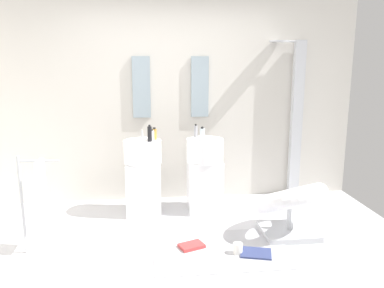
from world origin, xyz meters
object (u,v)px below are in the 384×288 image
at_px(soap_bottle_amber, 155,134).
at_px(soap_bottle_black, 150,134).
at_px(soap_bottle_white, 152,135).
at_px(towel_rack, 38,189).
at_px(lounge_chair, 290,203).
at_px(pedestal_sink_right, 205,174).
at_px(coffee_mug, 238,248).
at_px(magazine_navy, 256,253).
at_px(soap_bottle_clear, 202,134).
at_px(pedestal_sink_left, 143,176).
at_px(magazine_red, 192,246).
at_px(shower_column, 295,116).
at_px(soap_bottle_grey, 196,131).

relative_size(soap_bottle_amber, soap_bottle_black, 0.75).
bearing_deg(soap_bottle_white, towel_rack, -141.20).
height_order(lounge_chair, soap_bottle_white, soap_bottle_white).
bearing_deg(towel_rack, soap_bottle_black, 38.17).
bearing_deg(pedestal_sink_right, coffee_mug, -82.61).
xyz_separation_m(towel_rack, soap_bottle_amber, (1.10, 0.92, 0.33)).
distance_m(magazine_navy, soap_bottle_clear, 1.49).
bearing_deg(pedestal_sink_left, soap_bottle_white, -15.58).
xyz_separation_m(lounge_chair, magazine_red, (-1.05, -0.20, -0.32)).
height_order(pedestal_sink_left, soap_bottle_amber, soap_bottle_amber).
relative_size(shower_column, soap_bottle_amber, 14.14).
distance_m(magazine_red, soap_bottle_grey, 1.46).
xyz_separation_m(pedestal_sink_right, soap_bottle_amber, (-0.59, 0.03, 0.49)).
relative_size(towel_rack, magazine_red, 4.06).
bearing_deg(shower_column, lounge_chair, -111.88).
relative_size(pedestal_sink_left, soap_bottle_white, 7.22).
bearing_deg(magazine_navy, pedestal_sink_left, 147.61).
bearing_deg(soap_bottle_clear, soap_bottle_grey, 102.46).
distance_m(shower_column, soap_bottle_black, 1.98).
xyz_separation_m(pedestal_sink_right, soap_bottle_white, (-0.63, -0.03, 0.49)).
xyz_separation_m(pedestal_sink_right, magazine_navy, (0.32, -1.18, -0.44)).
xyz_separation_m(pedestal_sink_right, towel_rack, (-1.69, -0.89, 0.17)).
bearing_deg(soap_bottle_clear, pedestal_sink_right, 63.08).
bearing_deg(soap_bottle_amber, soap_bottle_grey, 10.38).
height_order(pedestal_sink_right, lounge_chair, pedestal_sink_right).
distance_m(pedestal_sink_right, soap_bottle_amber, 0.77).
bearing_deg(magazine_red, towel_rack, 155.15).
xyz_separation_m(pedestal_sink_right, soap_bottle_grey, (-0.09, 0.12, 0.50)).
xyz_separation_m(coffee_mug, soap_bottle_clear, (-0.20, 1.06, 0.90)).
relative_size(magazine_red, soap_bottle_amber, 1.61).
bearing_deg(soap_bottle_white, shower_column, 13.61).
bearing_deg(soap_bottle_white, soap_bottle_grey, 16.21).
height_order(magazine_navy, soap_bottle_grey, soap_bottle_grey).
bearing_deg(pedestal_sink_right, magazine_red, -105.51).
xyz_separation_m(magazine_navy, soap_bottle_black, (-0.97, 1.11, 0.96)).
bearing_deg(pedestal_sink_right, towel_rack, -152.32).
height_order(soap_bottle_amber, soap_bottle_clear, soap_bottle_clear).
bearing_deg(soap_bottle_grey, towel_rack, -147.65).
xyz_separation_m(magazine_navy, coffee_mug, (-0.17, 0.03, 0.04)).
bearing_deg(coffee_mug, soap_bottle_clear, 100.51).
bearing_deg(soap_bottle_clear, coffee_mug, -79.49).
height_order(lounge_chair, towel_rack, towel_rack).
height_order(pedestal_sink_right, magazine_red, pedestal_sink_right).
distance_m(magazine_navy, soap_bottle_black, 1.76).
xyz_separation_m(pedestal_sink_right, coffee_mug, (0.15, -1.15, -0.40)).
xyz_separation_m(pedestal_sink_left, soap_bottle_amber, (0.14, 0.03, 0.49)).
xyz_separation_m(pedestal_sink_right, soap_bottle_black, (-0.65, -0.07, 0.52)).
bearing_deg(lounge_chair, soap_bottle_grey, 134.06).
bearing_deg(magazine_navy, shower_column, 75.40).
relative_size(pedestal_sink_right, soap_bottle_white, 7.22).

